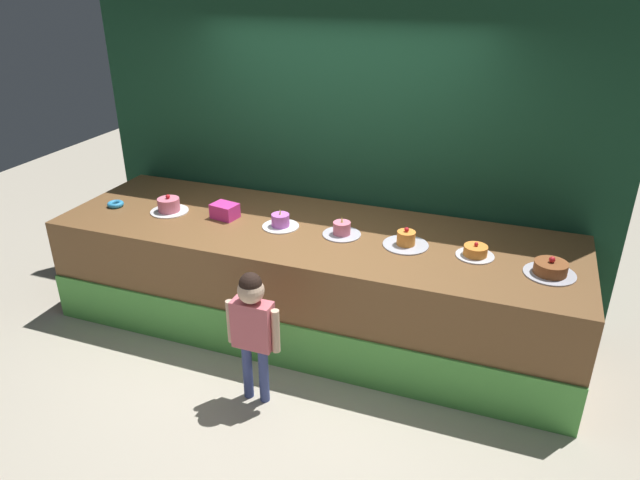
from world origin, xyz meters
The scene contains 12 objects.
ground_plane centered at (0.00, 0.00, 0.00)m, with size 12.00×12.00×0.00m, color #BCB29E.
stage_platform centered at (0.00, 0.66, 0.45)m, with size 4.33×1.35×0.91m.
curtain_backdrop centered at (0.00, 1.43, 1.41)m, with size 4.82×0.08×2.82m, color #19472D.
child_figure centered at (-0.03, -0.40, 0.67)m, with size 0.40×0.18×1.04m.
pink_box centered at (-0.79, 0.63, 0.98)m, with size 0.21×0.16×0.13m, color #E7359A.
donut centered at (-1.84, 0.51, 0.93)m, with size 0.15×0.15×0.04m, color #3399D8.
cake_far_left centered at (-1.31, 0.57, 0.97)m, with size 0.33×0.33×0.16m.
cake_left centered at (-0.26, 0.62, 0.96)m, with size 0.31×0.31×0.16m.
cake_center_left centered at (0.26, 0.64, 0.96)m, with size 0.31×0.31×0.16m.
cake_center_right centered at (0.79, 0.63, 0.96)m, with size 0.35×0.35×0.15m.
cake_right centered at (1.31, 0.63, 0.95)m, with size 0.29×0.29×0.12m.
cake_far_right centered at (1.84, 0.53, 0.96)m, with size 0.36×0.36×0.14m.
Camera 1 is at (1.57, -3.37, 2.87)m, focal length 32.40 mm.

